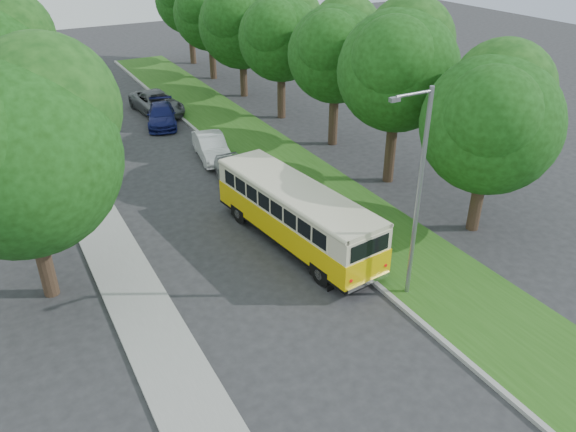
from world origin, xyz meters
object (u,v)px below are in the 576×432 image
car_white (211,147)px  car_blue (162,115)px  lamppost_near (417,191)px  car_silver (241,173)px  vintage_bus (296,216)px  car_grey (157,103)px  lamppost_far (57,96)px

car_white → car_blue: 7.11m
lamppost_near → car_silver: lamppost_near is taller
vintage_bus → car_blue: size_ratio=2.00×
car_white → car_grey: 9.70m
lamppost_far → car_grey: bearing=44.5°
lamppost_far → vintage_bus: (7.12, -13.25, -2.74)m
lamppost_far → car_grey: 10.73m
lamppost_near → car_white: size_ratio=1.86×
car_white → lamppost_near: bearing=-76.2°
lamppost_near → lamppost_far: lamppost_near is taller
lamppost_near → car_silver: 12.36m
car_grey → lamppost_near: bearing=-92.0°
vintage_bus → car_blue: vintage_bus is taller
vintage_bus → car_grey: vintage_bus is taller
vintage_bus → car_white: size_ratio=2.15×
car_blue → vintage_bus: bearing=-72.6°
car_silver → car_white: bearing=91.9°
car_white → car_grey: car_grey is taller
lamppost_near → lamppost_far: 20.53m
vintage_bus → car_silver: 6.53m
lamppost_near → car_blue: 23.40m
lamppost_far → vintage_bus: lamppost_far is taller
car_white → car_blue: size_ratio=0.93×
lamppost_far → car_silver: bearing=-42.2°
car_blue → car_grey: 2.67m
vintage_bus → car_grey: size_ratio=1.71×
car_silver → car_blue: 11.30m
lamppost_near → car_white: lamppost_near is taller
vintage_bus → car_white: (0.40, 10.69, -0.66)m
lamppost_far → car_white: bearing=-18.8°
lamppost_far → car_silver: size_ratio=1.72×
car_grey → car_silver: bearing=-94.8°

